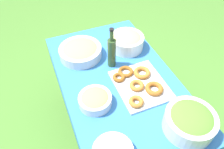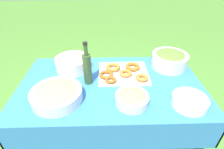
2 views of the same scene
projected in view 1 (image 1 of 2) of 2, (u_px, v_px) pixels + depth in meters
name	position (u px, v px, depth m)	size (l,w,h in m)	color
ground_plane	(117.00, 133.00, 2.11)	(14.00, 14.00, 0.00)	#477A2D
picnic_table	(118.00, 89.00, 1.64)	(1.36, 0.80, 0.76)	#2D6BB2
salad_bowl	(190.00, 121.00, 1.24)	(0.29, 0.29, 0.14)	silver
pasta_bowl	(127.00, 41.00, 1.77)	(0.27, 0.27, 0.13)	white
donut_platter	(139.00, 84.00, 1.51)	(0.41, 0.35, 0.05)	silver
olive_oil_bottle	(112.00, 52.00, 1.58)	(0.06, 0.06, 0.33)	#2D4723
bread_bowl	(80.00, 51.00, 1.71)	(0.33, 0.33, 0.10)	silver
fruit_bowl	(95.00, 99.00, 1.39)	(0.21, 0.21, 0.08)	silver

